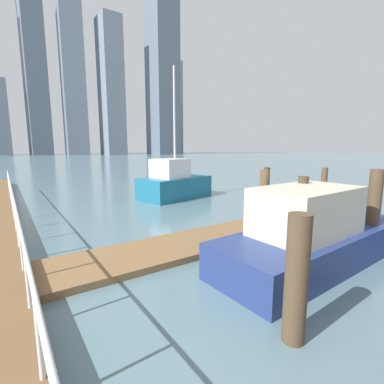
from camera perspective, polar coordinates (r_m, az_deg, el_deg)
ground_plane at (r=17.74m, az=-22.95°, el=-1.32°), size 300.00×300.00×0.00m
floating_dock at (r=9.43m, az=6.69°, el=-8.96°), size 12.19×2.00×0.18m
boardwalk_railing at (r=7.76m, az=-32.23°, el=-5.48°), size 0.06×29.19×1.08m
dock_piling_0 at (r=8.05m, az=14.51°, el=-4.12°), size 0.26×0.26×2.41m
dock_piling_1 at (r=15.81m, az=15.04°, el=1.43°), size 0.35×0.35×1.93m
dock_piling_2 at (r=8.32m, az=21.58°, el=-4.68°), size 0.27×0.27×2.23m
dock_piling_3 at (r=9.28m, az=33.27°, el=-3.55°), size 0.35×0.35×2.43m
dock_piling_4 at (r=4.70m, az=20.72°, el=-16.51°), size 0.35×0.35×2.06m
dock_piling_5 at (r=18.71m, az=25.55°, el=1.81°), size 0.36×0.36×1.80m
moored_boat_3 at (r=16.56m, az=-3.74°, el=1.87°), size 4.72×3.14×7.55m
moored_boat_4 at (r=8.00m, az=23.86°, el=-8.04°), size 6.50×2.28×2.05m
skyline_tower_3 at (r=129.12m, az=-29.58°, el=19.94°), size 8.09×8.40×59.12m
skyline_tower_4 at (r=127.26m, az=-23.42°, el=21.39°), size 8.94×13.41×62.81m
skyline_tower_5 at (r=123.01m, az=-16.32°, el=19.89°), size 7.99×10.82×53.06m
skyline_tower_6 at (r=129.87m, az=-6.18°, el=27.37°), size 11.17×12.00×87.14m
skyline_tower_7 at (r=146.92m, az=-4.05°, el=16.86°), size 9.10×6.12×45.18m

